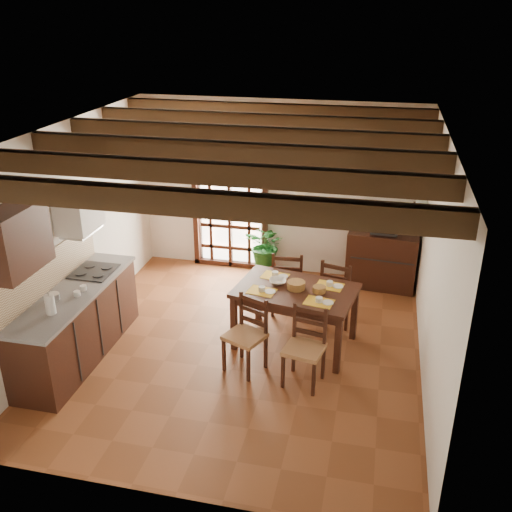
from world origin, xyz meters
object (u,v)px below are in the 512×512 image
(kitchen_counter, at_px, (77,323))
(crt_tv, at_px, (385,222))
(chair_near_left, at_px, (246,348))
(chair_near_right, at_px, (304,361))
(pendant_lamp, at_px, (300,190))
(potted_plant, at_px, (267,244))
(chair_far_right, at_px, (338,302))
(dining_table, at_px, (296,296))
(sideboard, at_px, (382,260))
(chair_far_left, at_px, (288,293))

(kitchen_counter, height_order, crt_tv, kitchen_counter)
(chair_near_left, distance_m, crt_tv, 3.15)
(chair_near_left, distance_m, chair_near_right, 0.74)
(chair_near_right, relative_size, crt_tv, 2.26)
(chair_near_right, bearing_deg, pendant_lamp, 115.82)
(kitchen_counter, bearing_deg, potted_plant, 56.63)
(chair_far_right, bearing_deg, crt_tv, -98.72)
(pendant_lamp, bearing_deg, chair_near_right, -75.35)
(chair_near_right, xyz_separation_m, chair_far_right, (0.25, 1.50, 0.01))
(dining_table, xyz_separation_m, crt_tv, (1.05, 1.94, 0.38))
(dining_table, distance_m, chair_far_right, 0.93)
(potted_plant, bearing_deg, chair_far_right, -44.00)
(potted_plant, height_order, pendant_lamp, pendant_lamp)
(sideboard, relative_size, pendant_lamp, 1.25)
(crt_tv, xyz_separation_m, pendant_lamp, (-1.05, -1.84, 0.99))
(kitchen_counter, relative_size, potted_plant, 1.21)
(chair_far_left, xyz_separation_m, crt_tv, (1.28, 1.13, 0.78))
(dining_table, relative_size, pendant_lamp, 1.92)
(dining_table, bearing_deg, kitchen_counter, -151.71)
(chair_near_left, xyz_separation_m, sideboard, (1.54, 2.64, 0.16))
(chair_near_right, distance_m, chair_far_left, 1.69)
(chair_near_right, relative_size, sideboard, 0.89)
(sideboard, height_order, crt_tv, crt_tv)
(chair_near_left, relative_size, potted_plant, 0.50)
(sideboard, height_order, pendant_lamp, pendant_lamp)
(kitchen_counter, relative_size, sideboard, 2.13)
(chair_near_left, xyz_separation_m, chair_near_right, (0.73, -0.12, 0.00))
(chair_far_right, relative_size, potted_plant, 0.52)
(chair_far_right, height_order, crt_tv, crt_tv)
(crt_tv, distance_m, potted_plant, 1.89)
(kitchen_counter, distance_m, dining_table, 2.75)
(chair_near_left, distance_m, chair_far_right, 1.69)
(sideboard, distance_m, pendant_lamp, 2.68)
(chair_near_left, relative_size, crt_tv, 2.24)
(chair_far_right, xyz_separation_m, pendant_lamp, (-0.49, -0.59, 1.77))
(chair_far_right, height_order, pendant_lamp, pendant_lamp)
(chair_near_right, distance_m, chair_far_right, 1.52)
(chair_far_left, distance_m, potted_plant, 1.25)
(chair_far_right, bearing_deg, pendant_lamp, 65.00)
(kitchen_counter, xyz_separation_m, chair_far_left, (2.37, 1.69, -0.17))
(dining_table, xyz_separation_m, chair_near_right, (0.24, -0.81, -0.41))
(chair_near_left, relative_size, chair_far_left, 0.95)
(potted_plant, relative_size, pendant_lamp, 2.21)
(kitchen_counter, xyz_separation_m, sideboard, (3.65, 2.83, -0.03))
(potted_plant, bearing_deg, chair_near_left, -83.86)
(kitchen_counter, distance_m, pendant_lamp, 3.21)
(crt_tv, bearing_deg, chair_near_right, -103.28)
(dining_table, height_order, crt_tv, crt_tv)
(chair_far_left, bearing_deg, chair_near_left, 77.03)
(kitchen_counter, relative_size, dining_table, 1.38)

